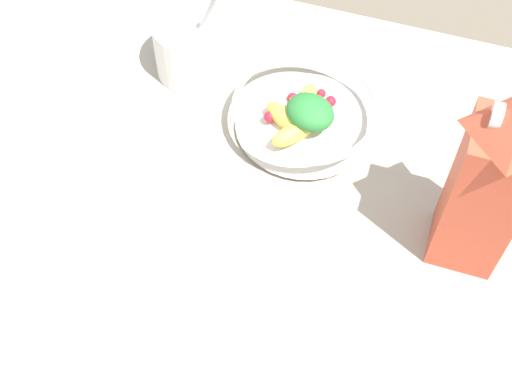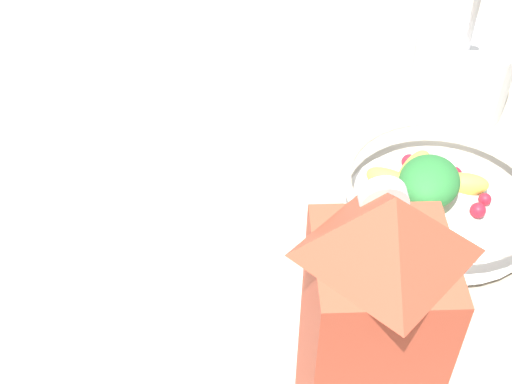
# 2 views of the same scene
# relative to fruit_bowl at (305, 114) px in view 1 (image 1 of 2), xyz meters

# --- Properties ---
(ground_plane) EXTENTS (6.00, 6.00, 0.00)m
(ground_plane) POSITION_rel_fruit_bowl_xyz_m (0.30, -0.11, -0.07)
(ground_plane) COLOR #665B4C
(countertop) EXTENTS (1.17, 1.17, 0.04)m
(countertop) POSITION_rel_fruit_bowl_xyz_m (0.30, -0.11, -0.06)
(countertop) COLOR #B2A893
(countertop) RESTS_ON ground_plane
(fruit_bowl) EXTENTS (0.23, 0.23, 0.09)m
(fruit_bowl) POSITION_rel_fruit_bowl_xyz_m (0.00, 0.00, 0.00)
(fruit_bowl) COLOR silver
(fruit_bowl) RESTS_ON countertop
(milk_carton) EXTENTS (0.09, 0.09, 0.30)m
(milk_carton) POSITION_rel_fruit_bowl_xyz_m (0.13, 0.27, 0.11)
(milk_carton) COLOR #CC4C33
(milk_carton) RESTS_ON countertop
(yogurt_tub) EXTENTS (0.13, 0.15, 0.24)m
(yogurt_tub) POSITION_rel_fruit_bowl_xyz_m (-0.07, -0.21, 0.02)
(yogurt_tub) COLOR white
(yogurt_tub) RESTS_ON countertop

